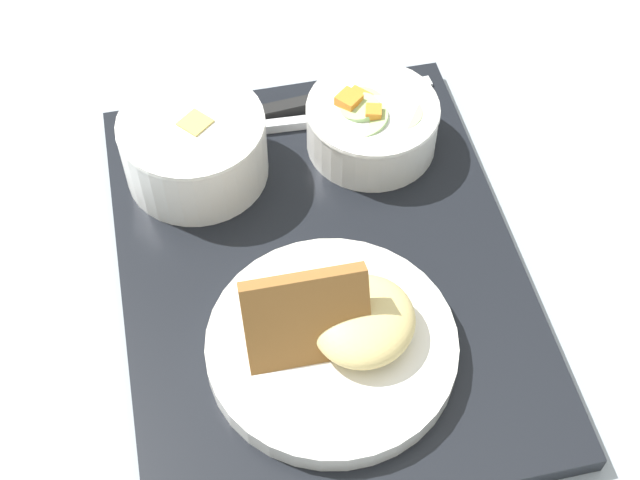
{
  "coord_description": "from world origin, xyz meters",
  "views": [
    {
      "loc": [
        0.4,
        -0.04,
        0.59
      ],
      "look_at": [
        0.0,
        0.0,
        0.05
      ],
      "focal_mm": 50.0,
      "sensor_mm": 36.0,
      "label": 1
    }
  ],
  "objects_px": {
    "bowl_salad": "(372,122)",
    "plate_main": "(338,339)",
    "knife": "(300,107)",
    "bowl_soup": "(194,144)",
    "spoon": "(323,119)"
  },
  "relations": [
    {
      "from": "spoon",
      "to": "plate_main",
      "type": "bearing_deg",
      "value": -96.59
    },
    {
      "from": "knife",
      "to": "spoon",
      "type": "distance_m",
      "value": 0.03
    },
    {
      "from": "bowl_salad",
      "to": "knife",
      "type": "bearing_deg",
      "value": -128.6
    },
    {
      "from": "bowl_salad",
      "to": "spoon",
      "type": "xyz_separation_m",
      "value": [
        -0.03,
        -0.04,
        -0.02
      ]
    },
    {
      "from": "knife",
      "to": "spoon",
      "type": "height_order",
      "value": "spoon"
    },
    {
      "from": "bowl_salad",
      "to": "plate_main",
      "type": "height_order",
      "value": "plate_main"
    },
    {
      "from": "bowl_soup",
      "to": "plate_main",
      "type": "height_order",
      "value": "plate_main"
    },
    {
      "from": "plate_main",
      "to": "bowl_soup",
      "type": "bearing_deg",
      "value": -152.35
    },
    {
      "from": "bowl_salad",
      "to": "knife",
      "type": "relative_size",
      "value": 0.6
    },
    {
      "from": "bowl_soup",
      "to": "knife",
      "type": "xyz_separation_m",
      "value": [
        -0.06,
        0.09,
        -0.03
      ]
    },
    {
      "from": "bowl_salad",
      "to": "spoon",
      "type": "distance_m",
      "value": 0.05
    },
    {
      "from": "bowl_salad",
      "to": "bowl_soup",
      "type": "height_order",
      "value": "bowl_soup"
    },
    {
      "from": "spoon",
      "to": "knife",
      "type": "bearing_deg",
      "value": 133.39
    },
    {
      "from": "knife",
      "to": "bowl_salad",
      "type": "bearing_deg",
      "value": -49.8
    },
    {
      "from": "bowl_salad",
      "to": "knife",
      "type": "distance_m",
      "value": 0.08
    }
  ]
}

